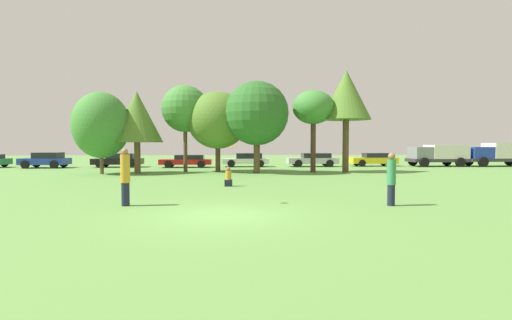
% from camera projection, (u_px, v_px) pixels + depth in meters
% --- Properties ---
extents(ground_plane, '(120.00, 120.00, 0.00)m').
position_uv_depth(ground_plane, '(220.00, 215.00, 11.30)').
color(ground_plane, '#5B8E42').
extents(person_thrower, '(0.31, 0.31, 1.94)m').
position_uv_depth(person_thrower, '(125.00, 177.00, 13.00)').
color(person_thrower, '#191E33').
rests_on(person_thrower, ground).
extents(person_catcher, '(0.29, 0.29, 1.80)m').
position_uv_depth(person_catcher, '(391.00, 178.00, 13.04)').
color(person_catcher, '#191E33').
rests_on(person_catcher, ground).
extents(frisbee, '(0.23, 0.23, 0.11)m').
position_uv_depth(frisbee, '(232.00, 146.00, 13.32)').
color(frisbee, orange).
extents(bystander_sitting, '(0.39, 0.32, 0.96)m').
position_uv_depth(bystander_sitting, '(228.00, 178.00, 19.03)').
color(bystander_sitting, '#191E33').
rests_on(bystander_sitting, ground).
extents(tree_0, '(3.87, 3.87, 5.67)m').
position_uv_depth(tree_0, '(101.00, 125.00, 26.64)').
color(tree_0, brown).
rests_on(tree_0, ground).
extents(tree_1, '(3.60, 3.60, 5.81)m').
position_uv_depth(tree_1, '(137.00, 117.00, 27.21)').
color(tree_1, brown).
rests_on(tree_1, ground).
extents(tree_2, '(3.49, 3.49, 6.45)m').
position_uv_depth(tree_2, '(185.00, 109.00, 28.71)').
color(tree_2, brown).
rests_on(tree_2, ground).
extents(tree_3, '(4.49, 4.49, 5.96)m').
position_uv_depth(tree_3, '(218.00, 120.00, 28.61)').
color(tree_3, '#473323').
rests_on(tree_3, ground).
extents(tree_4, '(4.54, 4.54, 6.52)m').
position_uv_depth(tree_4, '(257.00, 114.00, 27.25)').
color(tree_4, brown).
rests_on(tree_4, ground).
extents(tree_5, '(3.04, 3.04, 5.99)m').
position_uv_depth(tree_5, '(313.00, 108.00, 28.11)').
color(tree_5, '#473323').
rests_on(tree_5, ground).
extents(tree_6, '(3.63, 3.63, 7.49)m').
position_uv_depth(tree_6, '(346.00, 96.00, 28.24)').
color(tree_6, brown).
rests_on(tree_6, ground).
extents(parked_car_blue, '(3.84, 2.10, 1.34)m').
position_uv_depth(parked_car_blue, '(46.00, 160.00, 33.47)').
color(parked_car_blue, '#1E389E').
rests_on(parked_car_blue, ground).
extents(parked_car_black, '(4.28, 1.93, 1.23)m').
position_uv_depth(parked_car_black, '(119.00, 160.00, 34.54)').
color(parked_car_black, black).
rests_on(parked_car_black, ground).
extents(parked_car_red, '(4.55, 1.97, 1.11)m').
position_uv_depth(parked_car_red, '(187.00, 161.00, 34.27)').
color(parked_car_red, red).
rests_on(parked_car_red, ground).
extents(parked_car_white, '(4.20, 1.88, 1.24)m').
position_uv_depth(parked_car_white, '(247.00, 160.00, 35.21)').
color(parked_car_white, silver).
rests_on(parked_car_white, ground).
extents(parked_car_silver, '(4.59, 1.97, 1.24)m').
position_uv_depth(parked_car_silver, '(313.00, 159.00, 35.45)').
color(parked_car_silver, '#B2B2B7').
rests_on(parked_car_silver, ground).
extents(parked_car_yellow, '(4.26, 1.85, 1.23)m').
position_uv_depth(parked_car_yellow, '(374.00, 159.00, 36.14)').
color(parked_car_yellow, gold).
rests_on(parked_car_yellow, ground).
extents(delivery_truck_grey, '(5.39, 2.49, 1.99)m').
position_uv_depth(delivery_truck_grey, '(438.00, 154.00, 35.83)').
color(delivery_truck_grey, '#2D2D33').
rests_on(delivery_truck_grey, ground).
extents(delivery_truck_blue, '(6.54, 2.42, 2.16)m').
position_uv_depth(delivery_truck_blue, '(500.00, 153.00, 35.96)').
color(delivery_truck_blue, '#2D2D33').
rests_on(delivery_truck_blue, ground).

